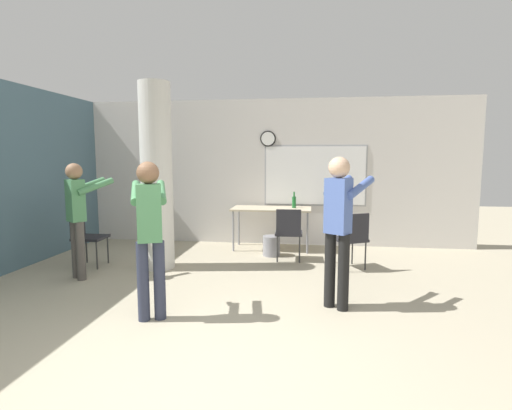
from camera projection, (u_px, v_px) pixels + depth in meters
The scene contains 13 objects.
ground_plane at pixel (182, 385), 2.98m from camera, with size 24.00×24.00×0.00m, color #ADA389.
wall_left_accent at pixel (1, 178), 5.75m from camera, with size 0.12×7.00×2.80m.
wall_back at pixel (264, 173), 7.79m from camera, with size 8.00×0.15×2.80m.
support_pillar at pixel (157, 177), 6.01m from camera, with size 0.47×0.47×2.80m.
folding_table at pixel (272, 211), 7.35m from camera, with size 1.45×0.68×0.77m.
bottle_on_table at pixel (294, 202), 7.33m from camera, with size 0.07×0.07×0.30m.
waste_bin at pixel (271, 246), 6.90m from camera, with size 0.30×0.30×0.34m.
chair_by_left_wall at pixel (86, 234), 6.21m from camera, with size 0.46×0.46×0.87m.
chair_mid_room at pixel (352, 236), 6.02m from camera, with size 0.59×0.59×0.87m.
chair_table_right at pixel (289, 230), 6.51m from camera, with size 0.45×0.45×0.87m.
person_playing_front at pixel (150, 228), 4.10m from camera, with size 0.53×0.66×1.65m.
person_watching_back at pixel (78, 211), 5.51m from camera, with size 0.58×0.64×1.62m.
person_playing_side at pixel (339, 220), 4.41m from camera, with size 0.60×0.70×1.70m.
Camera 1 is at (0.93, -2.70, 1.69)m, focal length 28.00 mm.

